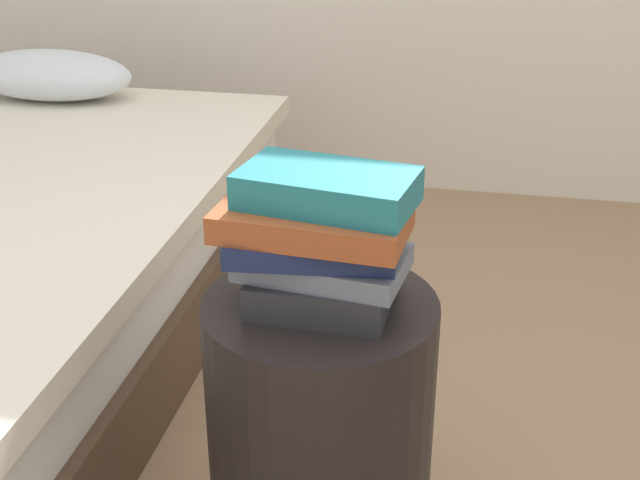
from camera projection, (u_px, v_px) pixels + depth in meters
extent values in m
ellipsoid|color=silver|center=(50.00, 75.00, 2.85)|extent=(0.56, 0.28, 0.16)
cylinder|color=black|center=(320.00, 439.00, 1.55)|extent=(0.40, 0.40, 0.56)
cube|color=#28282D|center=(324.00, 286.00, 1.42)|extent=(0.23, 0.20, 0.06)
cube|color=slate|center=(323.00, 263.00, 1.39)|extent=(0.28, 0.19, 0.04)
cube|color=#19234C|center=(313.00, 244.00, 1.38)|extent=(0.28, 0.18, 0.03)
cube|color=#994723|center=(312.00, 222.00, 1.36)|extent=(0.31, 0.19, 0.04)
cube|color=#1E727F|center=(327.00, 188.00, 1.35)|extent=(0.29, 0.20, 0.06)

